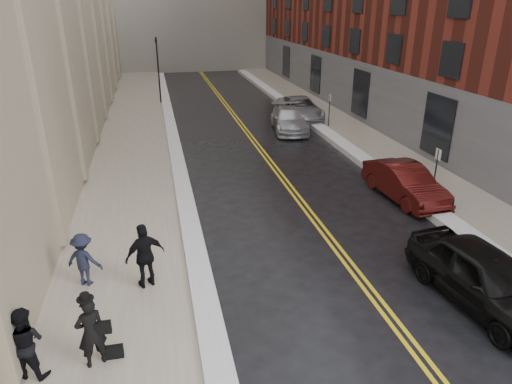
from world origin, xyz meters
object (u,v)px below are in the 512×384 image
pedestrian_main (91,332)px  pedestrian_a (25,343)px  car_silver_near (289,120)px  car_silver_far (300,109)px  pedestrian_b (84,260)px  car_maroon (405,182)px  pedestrian_c (145,256)px  car_black (484,277)px

pedestrian_main → pedestrian_a: 1.33m
car_silver_near → pedestrian_a: size_ratio=2.90×
car_silver_far → pedestrian_b: size_ratio=3.46×
car_silver_near → pedestrian_a: bearing=-113.3°
car_silver_near → car_maroon: bearing=-74.4°
car_maroon → pedestrian_main: pedestrian_main is taller
pedestrian_c → pedestrian_b: bearing=-36.2°
car_silver_far → pedestrian_b: 22.01m
car_silver_near → pedestrian_b: bearing=-116.6°
car_maroon → car_silver_near: car_maroon is taller
car_maroon → car_silver_near: bearing=93.4°
car_silver_near → pedestrian_c: pedestrian_c is taller
pedestrian_a → car_silver_far: bearing=-100.3°
car_silver_near → pedestrian_c: 18.34m
car_silver_far → pedestrian_main: pedestrian_main is taller
car_black → car_silver_near: 18.64m
car_maroon → car_silver_far: bearing=85.5°
car_black → car_silver_far: bearing=79.8°
pedestrian_main → pedestrian_a: (-1.33, -0.02, -0.02)m
pedestrian_main → pedestrian_b: 3.40m
car_maroon → car_silver_near: size_ratio=0.91×
pedestrian_main → pedestrian_c: 3.12m
pedestrian_a → car_maroon: bearing=-130.0°
car_maroon → pedestrian_a: bearing=-155.1°
pedestrian_b → pedestrian_a: bearing=99.6°
car_maroon → pedestrian_b: 12.85m
car_maroon → car_silver_near: 11.75m
car_maroon → pedestrian_a: 14.91m
car_silver_near → pedestrian_main: size_ratio=2.84×
car_silver_far → pedestrian_main: (-11.67, -21.66, 0.25)m
pedestrian_c → car_silver_far: bearing=-140.5°
car_silver_far → pedestrian_main: size_ratio=3.17×
car_silver_near → car_silver_far: car_silver_far is taller
car_black → car_maroon: bearing=71.2°
car_silver_near → pedestrian_a: pedestrian_a is taller
car_silver_far → pedestrian_c: (-10.51, -18.76, 0.35)m
pedestrian_b → pedestrian_c: size_ratio=0.82×
pedestrian_main → pedestrian_a: size_ratio=1.02×
pedestrian_a → pedestrian_b: bearing=-82.2°
car_black → pedestrian_a: (-11.40, -0.30, 0.18)m
car_maroon → pedestrian_c: size_ratio=2.31×
car_maroon → pedestrian_b: pedestrian_b is taller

